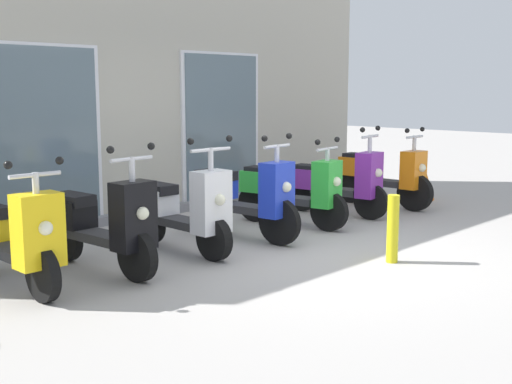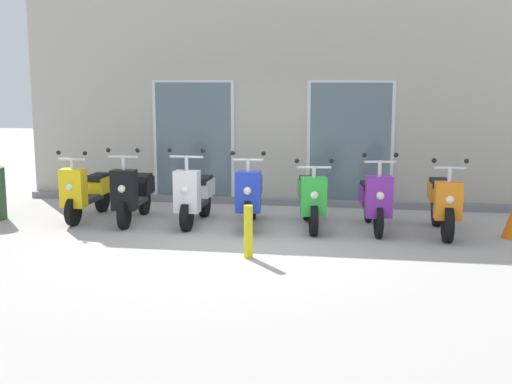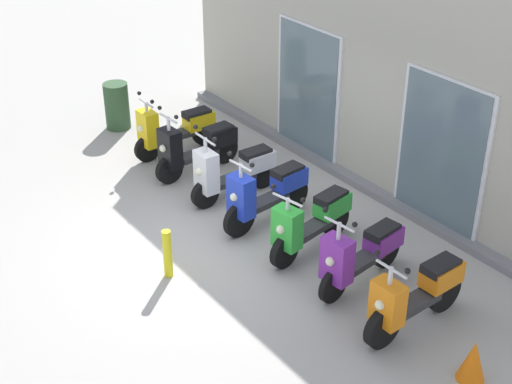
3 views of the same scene
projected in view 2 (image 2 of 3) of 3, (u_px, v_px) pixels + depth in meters
ground_plane at (243, 238)px, 9.69m from camera, size 40.00×40.00×0.00m
storefront_facade at (272, 101)px, 12.19m from camera, size 9.49×0.50×3.98m
scooter_yellow at (87, 191)px, 10.95m from camera, size 0.52×1.61×1.20m
scooter_black at (134, 193)px, 10.71m from camera, size 0.53×1.62×1.27m
scooter_white at (195, 195)px, 10.56m from camera, size 0.59×1.55×1.28m
scooter_blue at (250, 195)px, 10.37m from camera, size 0.54×1.63×1.26m
scooter_green at (310, 198)px, 10.28m from camera, size 0.65×1.59×1.16m
scooter_purple at (374, 200)px, 10.13m from camera, size 0.58×1.58×1.26m
scooter_orange at (443, 203)px, 9.89m from camera, size 0.52×1.63×1.21m
curb_bollard at (248, 232)px, 8.56m from camera, size 0.12×0.12×0.70m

